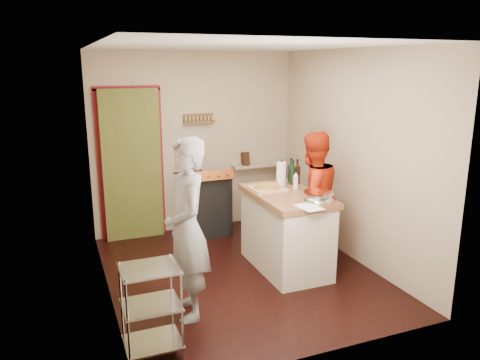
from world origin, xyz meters
name	(u,v)px	position (x,y,z in m)	size (l,w,h in m)	color
floor	(240,272)	(0.00, 0.00, 0.00)	(3.50, 3.50, 0.00)	black
back_wall	(152,156)	(-0.64, 1.78, 1.13)	(3.00, 0.44, 2.60)	tan
left_wall	(102,177)	(-1.50, 0.00, 1.30)	(0.04, 3.50, 2.60)	tan
right_wall	(352,156)	(1.50, 0.00, 1.30)	(0.04, 3.50, 2.60)	tan
ceiling	(240,45)	(0.00, 0.00, 2.61)	(3.00, 3.50, 0.02)	white
stove	(206,204)	(0.05, 1.42, 0.45)	(0.60, 0.63, 1.00)	black
wire_shelving	(151,306)	(-1.28, -1.20, 0.44)	(0.48, 0.40, 0.80)	silver
island	(286,229)	(0.57, -0.08, 0.50)	(0.74, 1.36, 1.25)	beige
person_stripe	(187,230)	(-0.82, -0.69, 0.88)	(0.65, 0.42, 1.77)	#ABABB0
person_red	(312,196)	(1.00, 0.09, 0.81)	(0.79, 0.61, 1.62)	#B8260C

